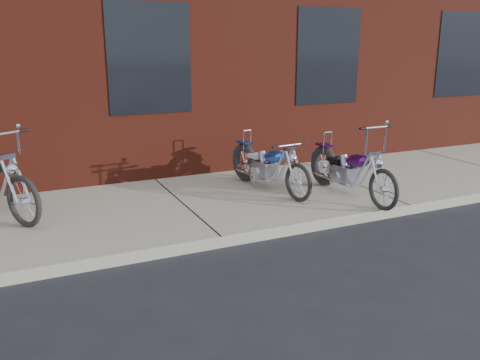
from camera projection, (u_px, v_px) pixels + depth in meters
name	position (u px, v px, depth m)	size (l,w,h in m)	color
ground	(222.00, 248.00, 6.26)	(120.00, 120.00, 0.00)	black
sidewalk	(183.00, 208.00, 7.56)	(22.00, 3.00, 0.15)	#A4A08F
chopper_purple	(349.00, 172.00, 7.80)	(0.51, 2.09, 1.17)	black
chopper_blue	(268.00, 167.00, 8.14)	(0.54, 2.04, 0.89)	black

